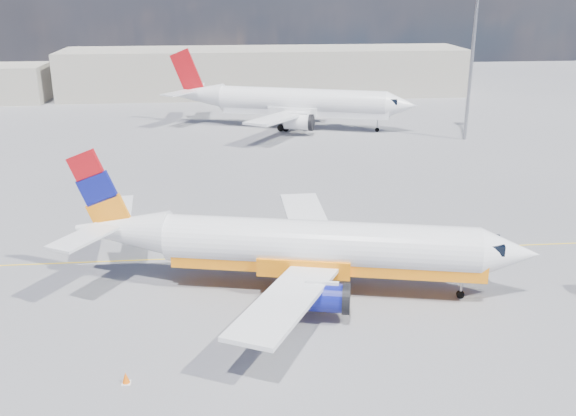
{
  "coord_description": "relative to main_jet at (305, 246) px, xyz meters",
  "views": [
    {
      "loc": [
        -2.12,
        -39.85,
        18.67
      ],
      "look_at": [
        2.1,
        3.26,
        3.5
      ],
      "focal_mm": 40.0,
      "sensor_mm": 36.0,
      "label": 1
    }
  ],
  "objects": [
    {
      "name": "floodlight_mast",
      "position": [
        25.41,
        40.09,
        9.0
      ],
      "size": [
        1.46,
        1.46,
        20.01
      ],
      "color": "gray",
      "rests_on": "ground"
    },
    {
      "name": "main_jet",
      "position": [
        0.0,
        0.0,
        0.0
      ],
      "size": [
        29.84,
        22.93,
        9.01
      ],
      "rotation": [
        0.0,
        0.0,
        -0.22
      ],
      "color": "white",
      "rests_on": "ground"
    },
    {
      "name": "ground",
      "position": [
        -2.58,
        2.76,
        -3.0
      ],
      "size": [
        240.0,
        240.0,
        0.0
      ],
      "primitive_type": "plane",
      "color": "slate",
      "rests_on": "ground"
    },
    {
      "name": "terminal_main",
      "position": [
        2.42,
        77.76,
        1.0
      ],
      "size": [
        70.0,
        14.0,
        8.0
      ],
      "primitive_type": "cube",
      "color": "#B4AC9B",
      "rests_on": "ground"
    },
    {
      "name": "traffic_cone",
      "position": [
        -10.04,
        -9.39,
        -2.7
      ],
      "size": [
        0.44,
        0.44,
        0.62
      ],
      "color": "white",
      "rests_on": "ground"
    },
    {
      "name": "taxi_line",
      "position": [
        -2.58,
        5.76,
        -3.0
      ],
      "size": [
        70.0,
        0.15,
        0.01
      ],
      "primitive_type": "cube",
      "color": "yellow",
      "rests_on": "ground"
    },
    {
      "name": "second_jet",
      "position": [
        4.61,
        49.06,
        0.45
      ],
      "size": [
        34.1,
        25.89,
        10.36
      ],
      "rotation": [
        0.0,
        0.0,
        -0.32
      ],
      "color": "white",
      "rests_on": "ground"
    }
  ]
}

